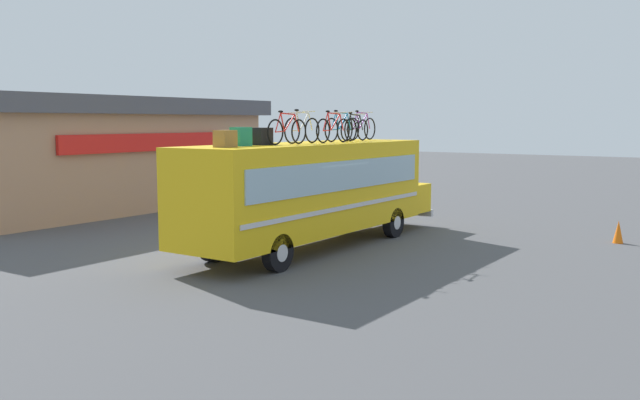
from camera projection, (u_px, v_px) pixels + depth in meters
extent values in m
plane|color=#4C4C4F|center=(309.00, 249.00, 19.82)|extent=(120.00, 120.00, 0.00)
cube|color=yellow|center=(309.00, 187.00, 19.61)|extent=(9.32, 2.42, 2.51)
cube|color=yellow|center=(395.00, 197.00, 24.05)|extent=(1.22, 2.22, 0.98)
cube|color=#99B7C6|center=(345.00, 175.00, 18.89)|extent=(8.58, 0.04, 0.81)
cube|color=#99B7C6|center=(275.00, 172.00, 20.25)|extent=(8.58, 0.04, 0.81)
cube|color=silver|center=(345.00, 207.00, 18.99)|extent=(8.95, 0.03, 0.12)
cube|color=silver|center=(275.00, 202.00, 20.35)|extent=(8.95, 0.03, 0.12)
cube|color=silver|center=(403.00, 211.00, 24.67)|extent=(0.16, 2.30, 0.24)
cylinder|color=black|center=(393.00, 222.00, 21.79)|extent=(0.95, 0.28, 0.95)
cylinder|color=silver|center=(393.00, 222.00, 21.79)|extent=(0.43, 0.30, 0.43)
cylinder|color=black|center=(337.00, 217.00, 22.97)|extent=(0.95, 0.28, 0.95)
cylinder|color=silver|center=(337.00, 217.00, 22.97)|extent=(0.43, 0.30, 0.43)
cylinder|color=black|center=(278.00, 253.00, 16.79)|extent=(0.95, 0.28, 0.95)
cylinder|color=silver|center=(278.00, 253.00, 16.79)|extent=(0.43, 0.30, 0.43)
cylinder|color=black|center=(213.00, 244.00, 17.98)|extent=(0.95, 0.28, 0.95)
cylinder|color=silver|center=(213.00, 244.00, 17.98)|extent=(0.43, 0.30, 0.43)
cube|color=olive|center=(225.00, 139.00, 16.33)|extent=(0.46, 0.38, 0.41)
cube|color=#1E7F66|center=(241.00, 137.00, 17.19)|extent=(0.49, 0.34, 0.48)
cube|color=black|center=(260.00, 136.00, 17.88)|extent=(0.50, 0.51, 0.46)
torus|color=black|center=(275.00, 132.00, 17.83)|extent=(0.68, 0.04, 0.68)
torus|color=black|center=(299.00, 132.00, 18.70)|extent=(0.68, 0.04, 0.68)
cylinder|color=red|center=(283.00, 122.00, 18.06)|extent=(0.20, 0.04, 0.49)
cylinder|color=red|center=(290.00, 123.00, 18.33)|extent=(0.49, 0.04, 0.47)
cylinder|color=red|center=(288.00, 114.00, 18.23)|extent=(0.63, 0.04, 0.07)
cylinder|color=red|center=(280.00, 132.00, 18.00)|extent=(0.40, 0.03, 0.05)
cylinder|color=red|center=(278.00, 123.00, 17.90)|extent=(0.26, 0.03, 0.51)
cylinder|color=red|center=(297.00, 123.00, 18.59)|extent=(0.22, 0.03, 0.48)
cylinder|color=silver|center=(295.00, 113.00, 18.48)|extent=(0.03, 0.44, 0.03)
ellipsoid|color=black|center=(281.00, 112.00, 17.96)|extent=(0.20, 0.08, 0.06)
torus|color=black|center=(292.00, 131.00, 18.73)|extent=(0.72, 0.04, 0.72)
torus|color=black|center=(312.00, 130.00, 19.53)|extent=(0.72, 0.04, 0.72)
cylinder|color=white|center=(298.00, 121.00, 18.94)|extent=(0.19, 0.04, 0.52)
cylinder|color=white|center=(304.00, 121.00, 19.18)|extent=(0.45, 0.04, 0.50)
cylinder|color=white|center=(303.00, 112.00, 19.09)|extent=(0.58, 0.04, 0.07)
cylinder|color=white|center=(296.00, 130.00, 18.88)|extent=(0.37, 0.03, 0.05)
cylinder|color=white|center=(294.00, 121.00, 18.79)|extent=(0.24, 0.03, 0.54)
cylinder|color=white|center=(310.00, 122.00, 19.43)|extent=(0.21, 0.03, 0.50)
cylinder|color=silver|center=(309.00, 111.00, 19.33)|extent=(0.03, 0.44, 0.03)
ellipsoid|color=black|center=(297.00, 110.00, 18.84)|extent=(0.20, 0.08, 0.06)
torus|color=black|center=(323.00, 131.00, 19.39)|extent=(0.70, 0.04, 0.70)
torus|color=black|center=(343.00, 130.00, 20.28)|extent=(0.70, 0.04, 0.70)
cylinder|color=red|center=(329.00, 121.00, 19.63)|extent=(0.21, 0.04, 0.50)
cylinder|color=red|center=(335.00, 122.00, 19.90)|extent=(0.50, 0.04, 0.48)
cylinder|color=red|center=(334.00, 113.00, 19.80)|extent=(0.65, 0.04, 0.07)
cylinder|color=red|center=(327.00, 130.00, 19.56)|extent=(0.41, 0.03, 0.05)
cylinder|color=red|center=(325.00, 122.00, 19.46)|extent=(0.26, 0.03, 0.52)
cylinder|color=red|center=(342.00, 122.00, 20.17)|extent=(0.23, 0.03, 0.49)
cylinder|color=silver|center=(340.00, 112.00, 20.06)|extent=(0.03, 0.44, 0.03)
ellipsoid|color=black|center=(328.00, 111.00, 19.52)|extent=(0.20, 0.08, 0.06)
torus|color=black|center=(331.00, 130.00, 20.36)|extent=(0.73, 0.04, 0.73)
torus|color=black|center=(351.00, 130.00, 21.27)|extent=(0.73, 0.04, 0.73)
cylinder|color=#197FDB|center=(337.00, 121.00, 20.60)|extent=(0.21, 0.04, 0.52)
cylinder|color=#197FDB|center=(343.00, 121.00, 20.87)|extent=(0.51, 0.04, 0.50)
cylinder|color=#197FDB|center=(342.00, 113.00, 20.77)|extent=(0.66, 0.04, 0.07)
cylinder|color=#197FDB|center=(335.00, 130.00, 20.53)|extent=(0.42, 0.03, 0.05)
cylinder|color=#197FDB|center=(334.00, 121.00, 20.43)|extent=(0.27, 0.03, 0.54)
cylinder|color=#197FDB|center=(349.00, 122.00, 21.16)|extent=(0.23, 0.03, 0.51)
cylinder|color=silver|center=(347.00, 112.00, 21.04)|extent=(0.03, 0.44, 0.03)
ellipsoid|color=black|center=(336.00, 111.00, 20.50)|extent=(0.20, 0.08, 0.06)
torus|color=black|center=(347.00, 130.00, 21.21)|extent=(0.68, 0.04, 0.68)
torus|color=black|center=(363.00, 130.00, 22.02)|extent=(0.68, 0.04, 0.68)
cylinder|color=black|center=(352.00, 122.00, 21.43)|extent=(0.19, 0.04, 0.49)
cylinder|color=black|center=(356.00, 122.00, 21.67)|extent=(0.46, 0.04, 0.47)
cylinder|color=black|center=(355.00, 115.00, 21.58)|extent=(0.59, 0.04, 0.07)
cylinder|color=black|center=(350.00, 130.00, 21.37)|extent=(0.37, 0.03, 0.05)
cylinder|color=black|center=(348.00, 122.00, 21.27)|extent=(0.24, 0.03, 0.51)
cylinder|color=black|center=(361.00, 123.00, 21.92)|extent=(0.21, 0.03, 0.48)
cylinder|color=silver|center=(360.00, 114.00, 21.82)|extent=(0.03, 0.44, 0.03)
ellipsoid|color=black|center=(350.00, 113.00, 21.33)|extent=(0.20, 0.08, 0.06)
torus|color=black|center=(353.00, 129.00, 22.20)|extent=(0.74, 0.04, 0.74)
torus|color=black|center=(370.00, 129.00, 23.09)|extent=(0.74, 0.04, 0.74)
cylinder|color=purple|center=(358.00, 120.00, 22.44)|extent=(0.21, 0.04, 0.53)
cylinder|color=purple|center=(363.00, 121.00, 22.71)|extent=(0.50, 0.04, 0.51)
cylinder|color=purple|center=(362.00, 113.00, 22.61)|extent=(0.65, 0.04, 0.07)
cylinder|color=purple|center=(356.00, 129.00, 22.37)|extent=(0.41, 0.03, 0.05)
cylinder|color=purple|center=(355.00, 121.00, 22.27)|extent=(0.27, 0.03, 0.55)
cylinder|color=purple|center=(368.00, 121.00, 22.99)|extent=(0.23, 0.03, 0.52)
cylinder|color=silver|center=(367.00, 112.00, 22.87)|extent=(0.03, 0.44, 0.03)
ellipsoid|color=black|center=(357.00, 111.00, 22.33)|extent=(0.20, 0.08, 0.06)
cube|color=tan|center=(82.00, 161.00, 29.50)|extent=(13.94, 8.31, 3.97)
cube|color=#4C4C56|center=(80.00, 107.00, 29.23)|extent=(15.05, 8.98, 0.68)
cube|color=red|center=(150.00, 142.00, 27.04)|extent=(8.36, 0.16, 0.70)
cone|color=orange|center=(618.00, 232.00, 20.75)|extent=(0.31, 0.31, 0.69)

